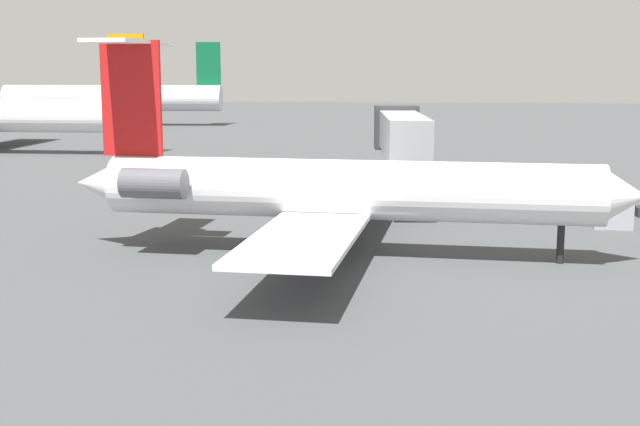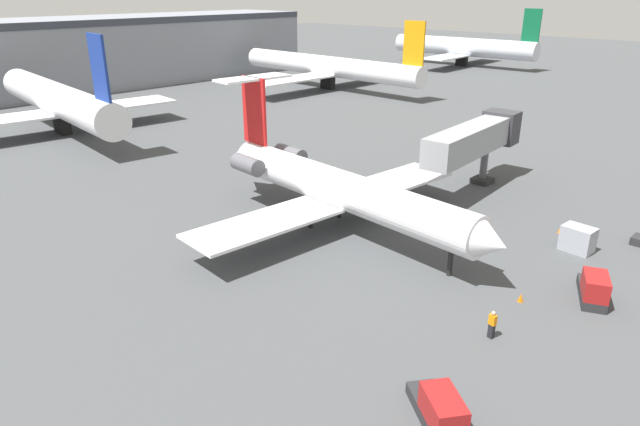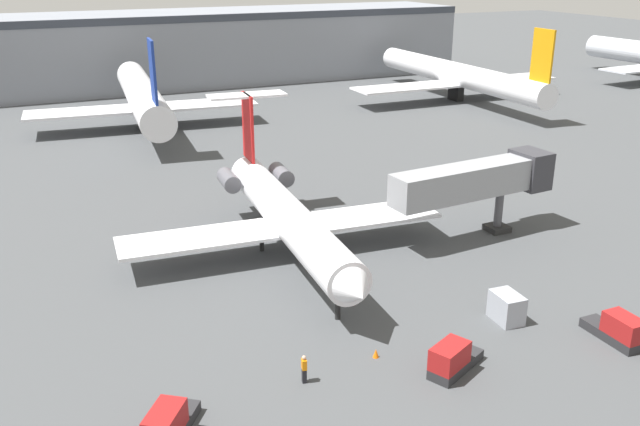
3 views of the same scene
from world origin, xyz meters
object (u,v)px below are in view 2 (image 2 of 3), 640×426
object	(u,v)px
baggage_tug_trailing	(594,289)
baggage_tug_lead	(439,411)
parked_airliner_east_mid	(329,67)
cargo_container_uld	(578,239)
traffic_cone_near	(521,298)
regional_jet	(336,187)
parked_airliner_east_end	(464,47)
traffic_cone_mid	(560,230)
parked_airliner_centre	(58,100)
ground_crew_marshaller	(492,324)
jet_bridge	(478,138)

from	to	relation	value
baggage_tug_trailing	baggage_tug_lead	bearing A→B (deg)	176.43
baggage_tug_trailing	parked_airliner_east_mid	xyz separation A→B (m)	(46.20, 64.85, 3.28)
cargo_container_uld	traffic_cone_near	xyz separation A→B (m)	(-9.74, -0.30, -0.67)
traffic_cone_near	parked_airliner_east_mid	world-z (taller)	parked_airliner_east_mid
regional_jet	parked_airliner_east_end	bearing A→B (deg)	24.95
traffic_cone_mid	parked_airliner_east_end	world-z (taller)	parked_airliner_east_end
parked_airliner_centre	cargo_container_uld	bearing A→B (deg)	-80.57
cargo_container_uld	traffic_cone_mid	bearing A→B (deg)	41.99
ground_crew_marshaller	baggage_tug_lead	size ratio (longest dim) A/B	0.42
baggage_tug_lead	baggage_tug_trailing	bearing A→B (deg)	-3.57
parked_airliner_east_mid	baggage_tug_trailing	bearing A→B (deg)	-125.47
regional_jet	parked_airliner_centre	world-z (taller)	parked_airliner_centre
ground_crew_marshaller	parked_airliner_centre	xyz separation A→B (m)	(4.10, 63.82, 3.54)
ground_crew_marshaller	parked_airliner_east_mid	size ratio (longest dim) A/B	0.04
regional_jet	traffic_cone_mid	xyz separation A→B (m)	(11.29, -13.74, -3.16)
traffic_cone_near	parked_airliner_east_end	xyz separation A→B (m)	(96.77, 60.81, 4.16)
ground_crew_marshaller	parked_airliner_east_end	bearing A→B (deg)	31.13
traffic_cone_mid	parked_airliner_east_end	xyz separation A→B (m)	(84.63, 58.36, 4.16)
regional_jet	cargo_container_uld	xyz separation A→B (m)	(8.89, -15.90, -2.49)
jet_bridge	traffic_cone_near	bearing A→B (deg)	-142.84
jet_bridge	ground_crew_marshaller	world-z (taller)	jet_bridge
baggage_tug_trailing	traffic_cone_near	xyz separation A→B (m)	(-3.15, 3.15, -0.56)
regional_jet	baggage_tug_trailing	xyz separation A→B (m)	(2.30, -19.34, -2.60)
parked_airliner_east_mid	traffic_cone_near	bearing A→B (deg)	-128.65
baggage_tug_trailing	parked_airliner_centre	bearing A→B (deg)	93.33
jet_bridge	cargo_container_uld	size ratio (longest dim) A/B	6.57
parked_airliner_east_end	cargo_container_uld	bearing A→B (deg)	-145.19
ground_crew_marshaller	baggage_tug_trailing	distance (m)	8.38
parked_airliner_centre	traffic_cone_near	bearing A→B (deg)	-89.35
parked_airliner_centre	parked_airliner_east_mid	size ratio (longest dim) A/B	0.86
jet_bridge	parked_airliner_east_end	size ratio (longest dim) A/B	0.42
parked_airliner_east_mid	parked_airliner_centre	bearing A→B (deg)	178.19
traffic_cone_near	parked_airliner_east_end	distance (m)	114.37
regional_jet	traffic_cone_near	size ratio (longest dim) A/B	52.74
regional_jet	traffic_cone_mid	distance (m)	18.06
baggage_tug_lead	ground_crew_marshaller	bearing A→B (deg)	11.66
baggage_tug_lead	parked_airliner_centre	bearing A→B (deg)	79.64
jet_bridge	parked_airliner_centre	size ratio (longest dim) A/B	0.42
regional_jet	parked_airliner_east_mid	xyz separation A→B (m)	(48.50, 45.50, 0.68)
ground_crew_marshaller	traffic_cone_near	world-z (taller)	ground_crew_marshaller
ground_crew_marshaller	cargo_container_uld	world-z (taller)	cargo_container_uld
jet_bridge	traffic_cone_near	xyz separation A→B (m)	(-16.99, -12.88, -4.67)
jet_bridge	parked_airliner_east_end	distance (m)	93.07
ground_crew_marshaller	traffic_cone_mid	distance (m)	17.23
baggage_tug_lead	parked_airliner_centre	xyz separation A→B (m)	(11.96, 65.44, 3.56)
ground_crew_marshaller	parked_airliner_centre	size ratio (longest dim) A/B	0.05
cargo_container_uld	parked_airliner_east_end	size ratio (longest dim) A/B	0.06
jet_bridge	parked_airliner_centre	xyz separation A→B (m)	(-17.71, 50.40, -0.55)
jet_bridge	traffic_cone_near	size ratio (longest dim) A/B	27.61
ground_crew_marshaller	parked_airliner_centre	bearing A→B (deg)	86.33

